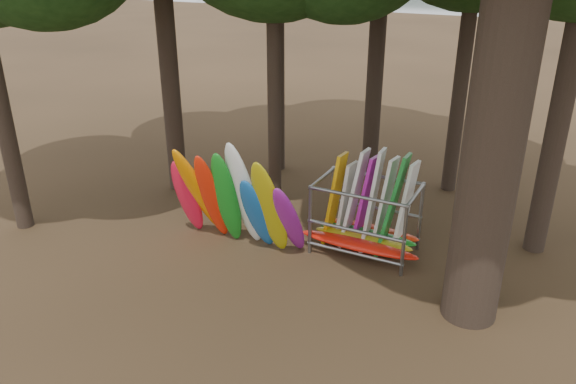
% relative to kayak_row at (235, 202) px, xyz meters
% --- Properties ---
extents(ground, '(120.00, 120.00, 0.00)m').
position_rel_kayak_row_xyz_m(ground, '(1.37, -0.37, -1.36)').
color(ground, '#47331E').
rests_on(ground, ground).
extents(lake, '(160.00, 160.00, 0.00)m').
position_rel_kayak_row_xyz_m(lake, '(1.37, 59.63, -1.36)').
color(lake, gray).
rests_on(lake, ground).
extents(kayak_row, '(3.73, 1.93, 3.27)m').
position_rel_kayak_row_xyz_m(kayak_row, '(0.00, 0.00, 0.00)').
color(kayak_row, red).
rests_on(kayak_row, ground).
extents(storage_rack, '(3.20, 1.50, 2.87)m').
position_rel_kayak_row_xyz_m(storage_rack, '(3.12, 1.43, -0.43)').
color(storage_rack, slate).
rests_on(storage_rack, ground).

